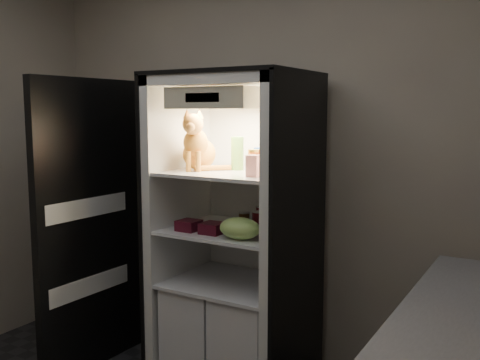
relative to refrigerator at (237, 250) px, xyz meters
The scene contains 16 objects.
room_shell 1.61m from the refrigerator, 90.00° to the right, with size 3.60×3.60×3.60m.
refrigerator is the anchor object (origin of this frame).
fridge_door 0.94m from the refrigerator, 156.31° to the right, with size 0.09×0.87×1.85m.
tabby_cat 0.68m from the refrigerator, 156.15° to the right, with size 0.35×0.37×0.37m.
parmesan_shaker 0.60m from the refrigerator, 110.74° to the left, with size 0.08×0.08×0.20m.
mayo_tub 0.59m from the refrigerator, 49.94° to the left, with size 0.10×0.10×0.13m.
salsa_jar 0.59m from the refrigerator, 17.28° to the right, with size 0.08×0.08×0.14m.
pepper_jar 0.68m from the refrigerator, ahead, with size 0.12×0.12×0.20m.
cream_carton 0.65m from the refrigerator, 42.11° to the right, with size 0.07×0.07×0.12m, color white.
soda_can_a 0.26m from the refrigerator, 27.43° to the left, with size 0.07×0.07×0.13m.
soda_can_b 0.35m from the refrigerator, 12.32° to the right, with size 0.08×0.08×0.14m.
soda_can_c 0.30m from the refrigerator, 22.25° to the right, with size 0.07×0.07×0.13m.
condiment_jar 0.20m from the refrigerator, 46.51° to the left, with size 0.07×0.07×0.09m.
grape_bag 0.38m from the refrigerator, 55.71° to the right, with size 0.24×0.18×0.12m, color #99D463.
berry_box_left 0.35m from the refrigerator, 129.60° to the right, with size 0.12×0.12×0.06m, color #4C0C1C.
berry_box_right 0.29m from the refrigerator, 96.55° to the right, with size 0.13×0.13×0.06m, color #4C0C1C.
Camera 1 is at (1.66, -1.38, 1.65)m, focal length 40.00 mm.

